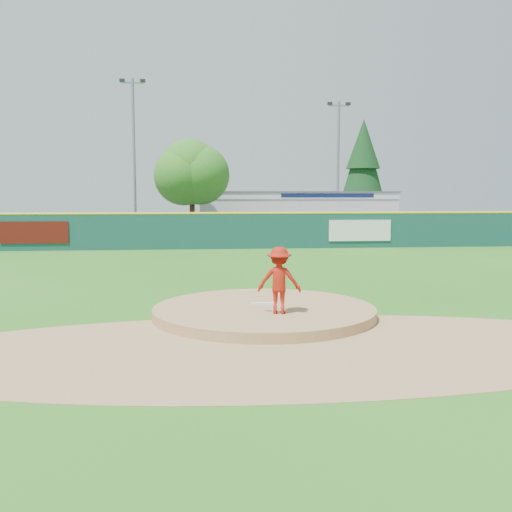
{
  "coord_description": "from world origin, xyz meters",
  "views": [
    {
      "loc": [
        -1.61,
        -13.83,
        2.99
      ],
      "look_at": [
        0.0,
        2.0,
        1.3
      ],
      "focal_mm": 40.0,
      "sensor_mm": 36.0,
      "label": 1
    }
  ],
  "objects": [
    {
      "name": "pitching_rubber",
      "position": [
        0.0,
        0.3,
        0.27
      ],
      "size": [
        0.6,
        0.15,
        0.04
      ],
      "primitive_type": "cube",
      "color": "white",
      "rests_on": "pitchers_mound"
    },
    {
      "name": "light_pole_left",
      "position": [
        -6.0,
        27.0,
        6.05
      ],
      "size": [
        1.75,
        0.25,
        11.0
      ],
      "color": "gray",
      "rests_on": "ground"
    },
    {
      "name": "pool_building_grp",
      "position": [
        6.0,
        31.99,
        1.66
      ],
      "size": [
        15.2,
        8.2,
        3.31
      ],
      "color": "silver",
      "rests_on": "ground"
    },
    {
      "name": "infield_dirt_arc",
      "position": [
        0.0,
        -3.0,
        0.01
      ],
      "size": [
        15.4,
        15.4,
        0.01
      ],
      "primitive_type": "cylinder",
      "color": "#9E774C",
      "rests_on": "ground"
    },
    {
      "name": "pitcher",
      "position": [
        0.26,
        -0.84,
        1.03
      ],
      "size": [
        1.11,
        0.79,
        1.56
      ],
      "primitive_type": "imported",
      "rotation": [
        0.0,
        0.0,
        2.92
      ],
      "color": "#A31B0E",
      "rests_on": "pitchers_mound"
    },
    {
      "name": "parking_lot",
      "position": [
        0.0,
        27.0,
        0.01
      ],
      "size": [
        44.0,
        16.0,
        0.02
      ],
      "primitive_type": "cube",
      "color": "#38383A",
      "rests_on": "ground"
    },
    {
      "name": "light_pole_right",
      "position": [
        9.0,
        29.0,
        5.54
      ],
      "size": [
        1.75,
        0.25,
        10.0
      ],
      "color": "gray",
      "rests_on": "ground"
    },
    {
      "name": "conifer_tree",
      "position": [
        13.0,
        36.0,
        5.54
      ],
      "size": [
        4.4,
        4.4,
        9.5
      ],
      "color": "#382314",
      "rests_on": "ground"
    },
    {
      "name": "outfield_fence",
      "position": [
        0.0,
        18.0,
        1.09
      ],
      "size": [
        40.0,
        0.14,
        2.07
      ],
      "color": "#14413E",
      "rests_on": "ground"
    },
    {
      "name": "ground",
      "position": [
        0.0,
        0.0,
        0.0
      ],
      "size": [
        120.0,
        120.0,
        0.0
      ],
      "primitive_type": "plane",
      "color": "#286B19",
      "rests_on": "ground"
    },
    {
      "name": "pitchers_mound",
      "position": [
        0.0,
        0.0,
        0.0
      ],
      "size": [
        5.5,
        5.5,
        0.5
      ],
      "primitive_type": "cylinder",
      "color": "#9E774C",
      "rests_on": "ground"
    },
    {
      "name": "fence_banners",
      "position": [
        -1.41,
        17.92,
        1.0
      ],
      "size": [
        21.62,
        0.04,
        1.2
      ],
      "color": "#55110C",
      "rests_on": "ground"
    },
    {
      "name": "van",
      "position": [
        3.15,
        22.15,
        0.74
      ],
      "size": [
        5.27,
        2.61,
        1.44
      ],
      "primitive_type": "imported",
      "rotation": [
        0.0,
        0.0,
        1.61
      ],
      "color": "silver",
      "rests_on": "parking_lot"
    },
    {
      "name": "deciduous_tree",
      "position": [
        -2.0,
        25.0,
        4.55
      ],
      "size": [
        5.6,
        5.6,
        7.36
      ],
      "color": "#382314",
      "rests_on": "ground"
    }
  ]
}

